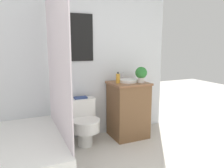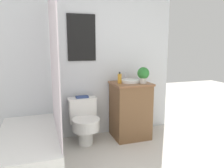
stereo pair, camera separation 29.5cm
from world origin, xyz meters
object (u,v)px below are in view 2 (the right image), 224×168
(potted_plant, at_px, (143,74))
(sink, at_px, (130,81))
(book_on_tank, at_px, (82,97))
(toilet, at_px, (84,120))
(soap_bottle, at_px, (120,78))

(potted_plant, bearing_deg, sink, 137.30)
(potted_plant, relative_size, book_on_tank, 1.31)
(sink, xyz_separation_m, potted_plant, (0.15, -0.14, 0.11))
(toilet, bearing_deg, sink, 1.10)
(soap_bottle, xyz_separation_m, potted_plant, (0.32, -0.12, 0.06))
(soap_bottle, distance_m, book_on_tank, 0.61)
(toilet, relative_size, soap_bottle, 3.93)
(sink, bearing_deg, book_on_tank, 170.86)
(sink, bearing_deg, toilet, -178.90)
(sink, height_order, soap_bottle, soap_bottle)
(sink, xyz_separation_m, book_on_tank, (-0.71, 0.11, -0.22))
(soap_bottle, bearing_deg, toilet, 179.68)
(sink, bearing_deg, potted_plant, -42.70)
(sink, height_order, book_on_tank, sink)
(toilet, distance_m, book_on_tank, 0.34)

